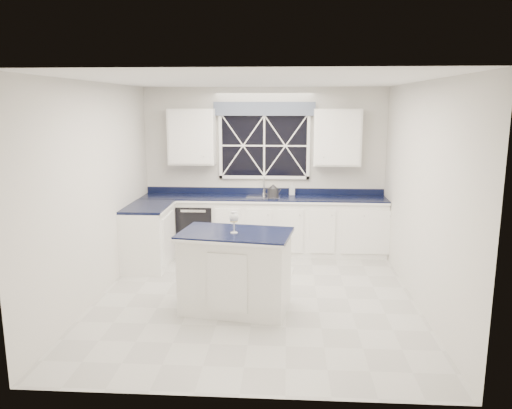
# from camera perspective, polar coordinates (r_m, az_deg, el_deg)

# --- Properties ---
(ground) EXTENTS (4.50, 4.50, 0.00)m
(ground) POSITION_cam_1_polar(r_m,az_deg,el_deg) (6.52, -0.02, -10.47)
(ground) COLOR #B1B0AC
(ground) RESTS_ON ground
(back_wall) EXTENTS (4.00, 0.10, 2.70)m
(back_wall) POSITION_cam_1_polar(r_m,az_deg,el_deg) (8.36, 0.95, 4.02)
(back_wall) COLOR beige
(back_wall) RESTS_ON ground
(base_cabinets) EXTENTS (3.99, 1.60, 0.90)m
(base_cabinets) POSITION_cam_1_polar(r_m,az_deg,el_deg) (8.10, -1.57, -2.72)
(base_cabinets) COLOR white
(base_cabinets) RESTS_ON ground
(countertop) EXTENTS (3.98, 0.64, 0.04)m
(countertop) POSITION_cam_1_polar(r_m,az_deg,el_deg) (8.13, 0.84, 0.74)
(countertop) COLOR black
(countertop) RESTS_ON base_cabinets
(dishwasher) EXTENTS (0.60, 0.58, 0.82)m
(dishwasher) POSITION_cam_1_polar(r_m,az_deg,el_deg) (8.37, -6.72, -2.61)
(dishwasher) COLOR black
(dishwasher) RESTS_ON ground
(window) EXTENTS (1.65, 0.09, 1.26)m
(window) POSITION_cam_1_polar(r_m,az_deg,el_deg) (8.27, 0.94, 7.28)
(window) COLOR black
(window) RESTS_ON ground
(upper_cabinets) EXTENTS (3.10, 0.34, 0.90)m
(upper_cabinets) POSITION_cam_1_polar(r_m,az_deg,el_deg) (8.14, 0.91, 7.71)
(upper_cabinets) COLOR white
(upper_cabinets) RESTS_ON ground
(faucet) EXTENTS (0.05, 0.20, 0.30)m
(faucet) POSITION_cam_1_polar(r_m,az_deg,el_deg) (8.29, 0.91, 2.21)
(faucet) COLOR silver
(faucet) RESTS_ON countertop
(island) EXTENTS (1.39, 0.96, 0.96)m
(island) POSITION_cam_1_polar(r_m,az_deg,el_deg) (5.98, -2.36, -7.59)
(island) COLOR white
(island) RESTS_ON ground
(rug) EXTENTS (1.52, 1.03, 0.02)m
(rug) POSITION_cam_1_polar(r_m,az_deg,el_deg) (7.30, -1.61, -7.93)
(rug) COLOR beige
(rug) RESTS_ON ground
(kettle) EXTENTS (0.28, 0.23, 0.21)m
(kettle) POSITION_cam_1_polar(r_m,az_deg,el_deg) (8.10, 1.94, 1.54)
(kettle) COLOR #2D2D2F
(kettle) RESTS_ON countertop
(wine_glass) EXTENTS (0.11, 0.11, 0.25)m
(wine_glass) POSITION_cam_1_polar(r_m,az_deg,el_deg) (5.76, -2.53, -1.58)
(wine_glass) COLOR silver
(wine_glass) RESTS_ON island
(soap_bottle) EXTENTS (0.10, 0.10, 0.20)m
(soap_bottle) POSITION_cam_1_polar(r_m,az_deg,el_deg) (8.32, 4.13, 1.80)
(soap_bottle) COLOR silver
(soap_bottle) RESTS_ON countertop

